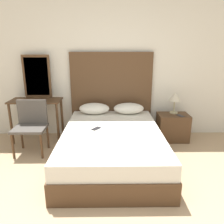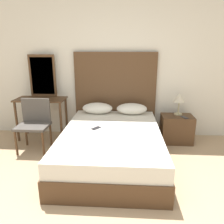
# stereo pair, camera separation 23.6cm
# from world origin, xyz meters

# --- Properties ---
(wall_back) EXTENTS (10.00, 0.06, 2.70)m
(wall_back) POSITION_xyz_m (0.00, 2.67, 1.35)
(wall_back) COLOR silver
(wall_back) RESTS_ON ground_plane
(bed) EXTENTS (1.44, 2.06, 0.49)m
(bed) POSITION_xyz_m (0.07, 1.54, 0.24)
(bed) COLOR #4C331E
(bed) RESTS_ON ground_plane
(headboard) EXTENTS (1.51, 0.05, 1.58)m
(headboard) POSITION_xyz_m (0.07, 2.59, 0.79)
(headboard) COLOR #4C331E
(headboard) RESTS_ON ground_plane
(pillow_left) EXTENTS (0.55, 0.30, 0.20)m
(pillow_left) POSITION_xyz_m (-0.24, 2.36, 0.59)
(pillow_left) COLOR silver
(pillow_left) RESTS_ON bed
(pillow_right) EXTENTS (0.55, 0.30, 0.20)m
(pillow_right) POSITION_xyz_m (0.38, 2.36, 0.59)
(pillow_right) COLOR silver
(pillow_right) RESTS_ON bed
(phone_on_bed) EXTENTS (0.15, 0.16, 0.01)m
(phone_on_bed) POSITION_xyz_m (-0.17, 1.60, 0.49)
(phone_on_bed) COLOR #232328
(phone_on_bed) RESTS_ON bed
(nightstand) EXTENTS (0.55, 0.38, 0.50)m
(nightstand) POSITION_xyz_m (1.19, 2.30, 0.25)
(nightstand) COLOR #4C331E
(nightstand) RESTS_ON ground_plane
(table_lamp) EXTENTS (0.21, 0.21, 0.39)m
(table_lamp) POSITION_xyz_m (1.22, 2.37, 0.79)
(table_lamp) COLOR tan
(table_lamp) RESTS_ON nightstand
(phone_on_nightstand) EXTENTS (0.12, 0.17, 0.01)m
(phone_on_nightstand) POSITION_xyz_m (1.29, 2.20, 0.50)
(phone_on_nightstand) COLOR #232328
(phone_on_nightstand) RESTS_ON nightstand
(vanity_desk) EXTENTS (0.89, 0.44, 0.76)m
(vanity_desk) POSITION_xyz_m (-1.28, 2.33, 0.61)
(vanity_desk) COLOR #4C331E
(vanity_desk) RESTS_ON ground_plane
(vanity_mirror) EXTENTS (0.49, 0.03, 0.77)m
(vanity_mirror) POSITION_xyz_m (-1.28, 2.53, 1.15)
(vanity_mirror) COLOR #4C331E
(vanity_mirror) RESTS_ON vanity_desk
(chair) EXTENTS (0.50, 0.42, 0.85)m
(chair) POSITION_xyz_m (-1.23, 1.88, 0.49)
(chair) COLOR #4C4742
(chair) RESTS_ON ground_plane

